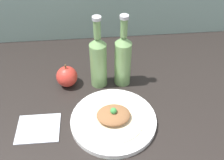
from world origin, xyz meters
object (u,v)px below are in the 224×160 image
at_px(plated_food, 113,116).
at_px(cider_bottle_left, 98,60).
at_px(plate, 113,120).
at_px(cider_bottle_right, 123,59).
at_px(apple, 67,77).

distance_m(plated_food, cider_bottle_left, 0.23).
bearing_deg(plated_food, plate, 0.00).
xyz_separation_m(cider_bottle_right, apple, (-0.22, 0.00, -0.08)).
height_order(plated_food, apple, apple).
bearing_deg(plated_food, cider_bottle_left, 99.96).
bearing_deg(plate, cider_bottle_left, 99.96).
distance_m(cider_bottle_right, apple, 0.24).
height_order(plated_food, cider_bottle_right, cider_bottle_right).
relative_size(cider_bottle_right, apple, 2.98).
bearing_deg(cider_bottle_right, apple, 178.72).
relative_size(plate, cider_bottle_right, 1.00).
bearing_deg(plated_food, cider_bottle_right, 74.71).
xyz_separation_m(plated_food, cider_bottle_right, (0.06, 0.21, 0.09)).
bearing_deg(cider_bottle_right, plate, -105.29).
bearing_deg(apple, plated_food, -52.55).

